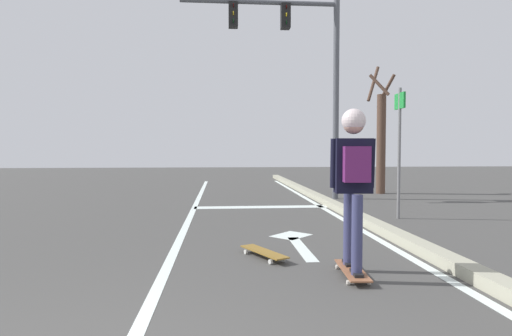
{
  "coord_description": "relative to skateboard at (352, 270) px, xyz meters",
  "views": [
    {
      "loc": [
        0.73,
        -1.62,
        1.33
      ],
      "look_at": [
        1.35,
        5.74,
        1.0
      ],
      "focal_mm": 29.43,
      "sensor_mm": 36.0,
      "label": 1
    }
  ],
  "objects": [
    {
      "name": "lane_arrow_head",
      "position": [
        -0.29,
        2.12,
        -0.06
      ],
      "size": [
        0.71,
        0.71,
        0.01
      ],
      "primitive_type": "cube",
      "rotation": [
        0.0,
        0.0,
        0.79
      ],
      "color": "silver",
      "rests_on": "ground"
    },
    {
      "name": "lane_line_curbside",
      "position": [
        0.94,
        3.39,
        -0.06
      ],
      "size": [
        0.12,
        20.0,
        0.01
      ],
      "primitive_type": "cube",
      "color": "silver",
      "rests_on": "ground"
    },
    {
      "name": "lane_line_center",
      "position": [
        -1.98,
        3.39,
        -0.06
      ],
      "size": [
        0.12,
        20.0,
        0.01
      ],
      "primitive_type": "cube",
      "color": "silver",
      "rests_on": "ground"
    },
    {
      "name": "skater",
      "position": [
        -0.0,
        -0.02,
        1.08
      ],
      "size": [
        0.46,
        0.62,
        1.68
      ],
      "color": "#383A63",
      "rests_on": "skateboard"
    },
    {
      "name": "lane_arrow_stem",
      "position": [
        -0.29,
        1.27,
        -0.06
      ],
      "size": [
        0.16,
        1.4,
        0.01
      ],
      "primitive_type": "cube",
      "color": "silver",
      "rests_on": "ground"
    },
    {
      "name": "spare_skateboard",
      "position": [
        -0.85,
        0.82,
        0.01
      ],
      "size": [
        0.54,
        0.82,
        0.08
      ],
      "color": "olive",
      "rests_on": "ground"
    },
    {
      "name": "skateboard",
      "position": [
        0.0,
        0.0,
        0.0
      ],
      "size": [
        0.28,
        0.82,
        0.08
      ],
      "color": "brown",
      "rests_on": "ground"
    },
    {
      "name": "stop_bar",
      "position": [
        -0.44,
        5.35,
        -0.06
      ],
      "size": [
        3.07,
        0.4,
        0.01
      ],
      "primitive_type": "cube",
      "color": "silver",
      "rests_on": "ground"
    },
    {
      "name": "street_sign_post",
      "position": [
        2.04,
        3.53,
        1.56
      ],
      "size": [
        0.06,
        0.44,
        2.51
      ],
      "color": "slate",
      "rests_on": "ground"
    },
    {
      "name": "traffic_signal_mast",
      "position": [
        0.66,
        6.85,
        3.81
      ],
      "size": [
        4.21,
        0.34,
        5.41
      ],
      "color": "#53565D",
      "rests_on": "ground"
    },
    {
      "name": "curb_strip",
      "position": [
        1.19,
        3.39,
        0.01
      ],
      "size": [
        0.24,
        24.0,
        0.14
      ],
      "primitive_type": "cube",
      "color": "#A6A38C",
      "rests_on": "ground"
    },
    {
      "name": "roadside_tree",
      "position": [
        3.45,
        8.07,
        1.61
      ],
      "size": [
        0.89,
        0.91,
        3.89
      ],
      "color": "brown",
      "rests_on": "ground"
    }
  ]
}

